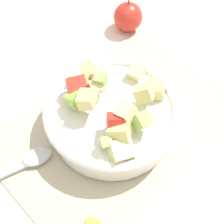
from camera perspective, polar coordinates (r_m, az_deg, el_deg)
The scene contains 5 objects.
ground_plane at distance 0.64m, azimuth 0.52°, elevation -2.28°, with size 2.40×2.40×0.00m, color silver.
placemat at distance 0.63m, azimuth 0.52°, elevation -2.13°, with size 0.46×0.32×0.01m, color #BCB299.
salad_bowl at distance 0.60m, azimuth -0.01°, elevation -0.32°, with size 0.25×0.25×0.12m.
serving_spoon at distance 0.60m, azimuth -17.19°, elevation -9.48°, with size 0.21×0.09×0.01m.
whole_apple at distance 0.81m, azimuth 2.88°, elevation 16.68°, with size 0.07×0.07×0.08m.
Camera 1 is at (0.25, 0.24, 0.53)m, focal length 50.98 mm.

